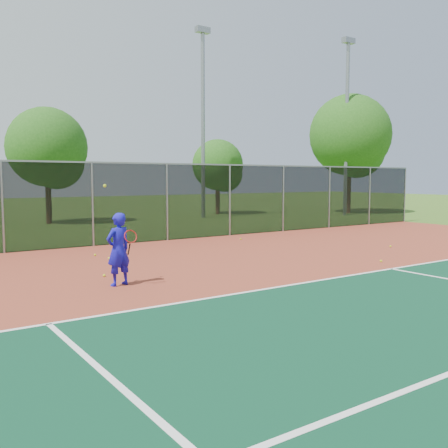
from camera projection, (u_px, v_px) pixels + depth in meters
name	position (u px, v px, depth m)	size (l,w,h in m)	color
court_apron	(372.00, 285.00, 11.44)	(30.00, 20.00, 0.02)	#9A3D27
fence_back	(167.00, 201.00, 19.51)	(30.00, 0.06, 3.03)	black
tennis_player	(118.00, 249.00, 11.29)	(0.68, 0.68, 2.30)	#1713B8
practice_ball_0	(381.00, 261.00, 14.50)	(0.07, 0.07, 0.07)	#C1DC19
practice_ball_1	(241.00, 239.00, 19.75)	(0.07, 0.07, 0.07)	#C1DC19
practice_ball_2	(118.00, 256.00, 15.39)	(0.07, 0.07, 0.07)	#C1DC19
practice_ball_3	(104.00, 275.00, 12.35)	(0.07, 0.07, 0.07)	#C1DC19
practice_ball_4	(95.00, 255.00, 15.66)	(0.07, 0.07, 0.07)	#C1DC19
practice_ball_5	(109.00, 258.00, 14.99)	(0.07, 0.07, 0.07)	#C1DC19
practice_ball_6	(390.00, 246.00, 17.64)	(0.07, 0.07, 0.07)	#C1DC19
floodlight_n	(203.00, 111.00, 30.36)	(0.90, 0.40, 11.50)	gray
floodlight_ne	(347.00, 116.00, 32.68)	(0.90, 0.40, 11.50)	gray
tree_back_left	(49.00, 151.00, 26.64)	(4.25, 4.25, 6.24)	#362213
tree_back_mid	(219.00, 167.00, 33.93)	(3.47, 3.47, 5.10)	#362213
tree_back_right	(352.00, 139.00, 34.58)	(5.62, 5.62, 8.25)	#362213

